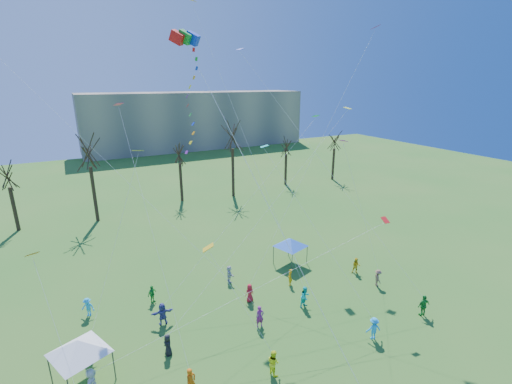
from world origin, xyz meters
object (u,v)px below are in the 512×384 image
distant_building (197,120)px  big_box_kite (195,103)px  canopy_tent_blue (291,242)px  canopy_tent_white (78,347)px

distant_building → big_box_kite: bearing=-108.7°
big_box_kite → canopy_tent_blue: size_ratio=6.73×
big_box_kite → canopy_tent_blue: bearing=16.3°
distant_building → canopy_tent_blue: bearing=-101.6°
distant_building → big_box_kite: size_ratio=2.50×
canopy_tent_white → distant_building: bearing=66.0°
canopy_tent_blue → big_box_kite: bearing=-163.7°
distant_building → canopy_tent_white: (-33.86, -75.97, -4.86)m
canopy_tent_white → big_box_kite: bearing=21.0°
distant_building → big_box_kite: 76.96m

